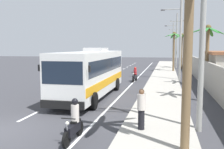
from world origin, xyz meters
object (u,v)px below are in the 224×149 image
at_px(utility_pole_mid, 180,31).
at_px(palm_fourth, 182,44).
at_px(motorcycle_beside_bus, 74,124).
at_px(motorcycle_trailing, 135,76).
at_px(utility_pole_distant, 173,42).
at_px(palm_nearest, 208,43).
at_px(utility_pole_nearest, 201,12).
at_px(utility_pole_far, 176,39).
at_px(pedestrian_near_kerb, 141,108).
at_px(palm_second, 174,43).
at_px(coach_bus_foreground, 91,71).

bearing_deg(utility_pole_mid, palm_fourth, 86.17).
distance_m(motorcycle_beside_bus, motorcycle_trailing, 17.47).
bearing_deg(utility_pole_distant, palm_nearest, -86.49).
distance_m(utility_pole_nearest, utility_pole_far, 34.04).
relative_size(pedestrian_near_kerb, utility_pole_far, 0.19).
bearing_deg(utility_pole_nearest, palm_second, 90.91).
bearing_deg(utility_pole_distant, utility_pole_nearest, -89.90).
relative_size(coach_bus_foreground, utility_pole_distant, 1.13).
bearing_deg(palm_nearest, coach_bus_foreground, -142.84).
height_order(motorcycle_beside_bus, utility_pole_mid, utility_pole_mid).
height_order(coach_bus_foreground, utility_pole_nearest, utility_pole_nearest).
bearing_deg(utility_pole_nearest, utility_pole_distant, 90.10).
xyz_separation_m(motorcycle_beside_bus, motorcycle_trailing, (0.17, 17.47, -0.04)).
distance_m(utility_pole_far, palm_nearest, 21.01).
height_order(utility_pole_far, utility_pole_distant, utility_pole_far).
bearing_deg(palm_fourth, motorcycle_trailing, -108.44).
distance_m(utility_pole_nearest, utility_pole_mid, 17.02).
bearing_deg(utility_pole_mid, motorcycle_trailing, -159.06).
bearing_deg(palm_nearest, motorcycle_trailing, 163.27).
height_order(pedestrian_near_kerb, palm_second, palm_second).
relative_size(palm_nearest, palm_second, 0.97).
xyz_separation_m(coach_bus_foreground, palm_second, (6.34, 20.53, 2.41)).
height_order(motorcycle_beside_bus, pedestrian_near_kerb, pedestrian_near_kerb).
bearing_deg(motorcycle_trailing, utility_pole_distant, 82.68).
bearing_deg(motorcycle_trailing, utility_pole_far, 75.72).
relative_size(motorcycle_beside_bus, pedestrian_near_kerb, 1.11).
bearing_deg(motorcycle_beside_bus, utility_pole_nearest, 24.62).
bearing_deg(coach_bus_foreground, palm_fourth, 73.35).
distance_m(motorcycle_beside_bus, palm_fourth, 35.06).
bearing_deg(utility_pole_distant, utility_pole_far, -89.38).
distance_m(motorcycle_trailing, palm_nearest, 7.98).
bearing_deg(motorcycle_trailing, palm_fourth, 71.56).
height_order(utility_pole_far, palm_fourth, utility_pole_far).
bearing_deg(motorcycle_beside_bus, motorcycle_trailing, 89.46).
distance_m(coach_bus_foreground, motorcycle_trailing, 9.23).
relative_size(utility_pole_distant, palm_second, 1.59).
bearing_deg(pedestrian_near_kerb, coach_bus_foreground, -70.91).
bearing_deg(utility_pole_distant, utility_pole_mid, -89.95).
height_order(pedestrian_near_kerb, utility_pole_nearest, utility_pole_nearest).
bearing_deg(palm_second, pedestrian_near_kerb, -94.01).
bearing_deg(pedestrian_near_kerb, utility_pole_distant, -105.43).
height_order(coach_bus_foreground, utility_pole_distant, utility_pole_distant).
bearing_deg(coach_bus_foreground, motorcycle_beside_bus, -77.40).
bearing_deg(utility_pole_mid, palm_second, 92.14).
height_order(utility_pole_nearest, palm_fourth, utility_pole_nearest).
xyz_separation_m(coach_bus_foreground, utility_pole_far, (6.87, 27.69, 3.21)).
xyz_separation_m(coach_bus_foreground, motorcycle_trailing, (2.08, 8.90, -1.25)).
xyz_separation_m(utility_pole_mid, utility_pole_far, (0.16, 17.02, -0.34)).
relative_size(pedestrian_near_kerb, utility_pole_distant, 0.19).
relative_size(motorcycle_beside_bus, utility_pole_far, 0.21).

